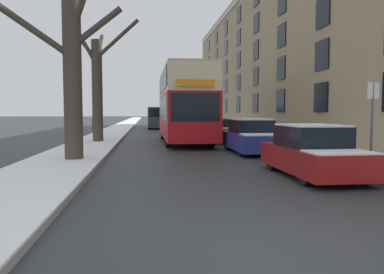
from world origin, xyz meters
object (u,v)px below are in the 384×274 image
Objects in this scene: double_decker_bus at (184,102)px; oncoming_van at (157,117)px; parked_car_0 at (313,153)px; parked_car_2 at (222,131)px; parked_car_1 at (252,137)px; bare_tree_left_1 at (98,84)px; pedestrian_left_sidewalk at (95,128)px; bare_tree_left_0 at (71,57)px; street_sign_post at (372,123)px.

double_decker_bus is 1.90× the size of oncoming_van.
parked_car_0 is 0.98× the size of parked_car_2.
double_decker_bus is 2.53× the size of parked_car_0.
parked_car_1 is at bearing 90.00° from parked_car_0.
double_decker_bus is at bearing -86.78° from oncoming_van.
parked_car_2 is at bearing 90.00° from parked_car_1.
parked_car_0 is at bearing -90.00° from parked_car_1.
bare_tree_left_1 is 2.69m from pedestrian_left_sidewalk.
oncoming_van reaches higher than parked_car_0.
bare_tree_left_0 is 10.07m from double_decker_bus.
parked_car_2 is (7.30, 9.03, -3.08)m from bare_tree_left_0.
double_decker_bus is 3.01m from parked_car_2.
bare_tree_left_1 is 5.14m from double_decker_bus.
pedestrian_left_sidewalk is at bearing 121.09° from parked_car_0.
oncoming_van is 3.37× the size of pedestrian_left_sidewalk.
bare_tree_left_0 is 2.07× the size of parked_car_0.
bare_tree_left_0 reaches higher than parked_car_2.
parked_car_2 is at bearing 60.89° from pedestrian_left_sidewalk.
oncoming_van reaches higher than parked_car_1.
parked_car_2 is (2.42, 0.32, -1.76)m from double_decker_bus.
street_sign_post reaches higher than parked_car_2.
bare_tree_left_0 is 0.82× the size of double_decker_bus.
pedestrian_left_sidewalk is at bearing 108.63° from bare_tree_left_1.
bare_tree_left_0 reaches higher than pedestrian_left_sidewalk.
bare_tree_left_0 reaches higher than double_decker_bus.
street_sign_post is (8.80, -12.59, -1.90)m from bare_tree_left_1.
parked_car_2 is at bearing 5.76° from bare_tree_left_1.
bare_tree_left_0 reaches higher than oncoming_van.
bare_tree_left_1 is 15.48m from street_sign_post.
bare_tree_left_0 is 1.55× the size of oncoming_van.
street_sign_post is at bearing -24.81° from parked_car_0.
bare_tree_left_1 is 1.57× the size of parked_car_1.
parked_car_2 is at bearing 90.00° from parked_car_0.
street_sign_post is (8.66, -4.31, -2.24)m from bare_tree_left_0.
oncoming_van is at bearing 93.22° from double_decker_bus.
parked_car_1 is at bearing 21.26° from pedestrian_left_sidewalk.
bare_tree_left_1 reaches higher than street_sign_post.
pedestrian_left_sidewalk is at bearing 179.24° from parked_car_2.
parked_car_2 is (-0.00, 12.71, 0.00)m from parked_car_0.
bare_tree_left_1 reaches higher than pedestrian_left_sidewalk.
parked_car_2 is at bearing -79.39° from oncoming_van.
parked_car_2 is 18.92m from oncoming_van.
bare_tree_left_0 is 1.23× the size of bare_tree_left_1.
bare_tree_left_0 is 12.01m from parked_car_2.
parked_car_1 is (2.42, -6.15, -1.73)m from double_decker_bus.
bare_tree_left_0 is at bearing -160.67° from parked_car_1.
bare_tree_left_1 reaches higher than double_decker_bus.
oncoming_van is at bearing 78.43° from bare_tree_left_1.
double_decker_bus is (5.02, 0.43, -0.99)m from bare_tree_left_1.
parked_car_0 is 1.55× the size of street_sign_post.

